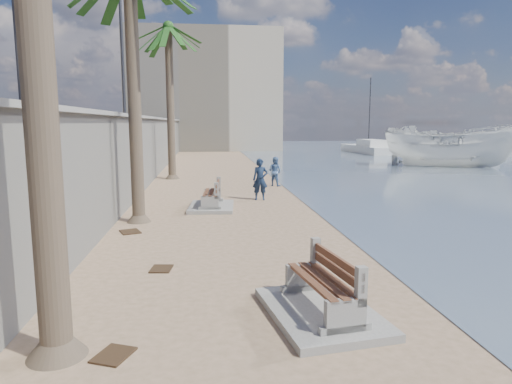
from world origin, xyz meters
TOP-DOWN VIEW (x-y plane):
  - ground_plane at (0.00, 0.00)m, footprint 140.00×140.00m
  - seawall at (-5.20, 20.00)m, footprint 0.45×70.00m
  - wall_cap at (-5.20, 20.00)m, footprint 0.80×70.00m
  - end_building at (-2.00, 52.00)m, footprint 18.00×12.00m
  - bench_near at (-0.09, 0.69)m, footprint 2.03×2.69m
  - bench_far at (-1.79, 10.86)m, footprint 1.84×2.55m
  - palm_back at (-3.95, 20.62)m, footprint 5.00×5.00m
  - pedestrian_sign at (-5.00, 1.50)m, footprint 0.78×0.07m
  - streetlight at (-5.10, 12.00)m, footprint 0.28×0.28m
  - person_a at (0.31, 12.59)m, footprint 0.76×0.54m
  - person_b at (1.60, 16.87)m, footprint 1.03×1.00m
  - boat_cruiser at (16.25, 25.89)m, footprint 4.91×4.86m
  - yacht_near at (27.66, 40.60)m, footprint 5.79×11.55m
  - yacht_far at (15.73, 42.02)m, footprint 3.21×9.32m
  - sailboat_west at (18.70, 49.77)m, footprint 5.44×5.54m
  - debris_b at (-3.35, -0.30)m, footprint 0.63×0.69m
  - debris_c at (-4.30, 7.24)m, footprint 0.75×0.82m
  - debris_d at (-3.03, 3.54)m, footprint 0.52×0.62m

SIDE VIEW (x-z plane):
  - ground_plane at x=0.00m, z-range 0.00..0.00m
  - debris_b at x=-3.35m, z-range 0.00..0.03m
  - debris_c at x=-4.30m, z-range 0.00..0.03m
  - debris_d at x=-3.03m, z-range 0.00..0.03m
  - sailboat_west at x=18.70m, z-range -4.16..4.81m
  - yacht_near at x=27.66m, z-range -0.40..1.10m
  - yacht_far at x=15.73m, z-range -0.40..1.10m
  - bench_far at x=-1.79m, z-range -0.06..0.95m
  - bench_near at x=-0.09m, z-range -0.06..0.96m
  - person_b at x=1.60m, z-range 0.00..1.68m
  - person_a at x=0.31m, z-range 0.00..2.02m
  - boat_cruiser at x=16.25m, z-range -0.40..3.84m
  - seawall at x=-5.20m, z-range 0.00..3.50m
  - wall_cap at x=-5.20m, z-range 3.49..3.61m
  - pedestrian_sign at x=-5.00m, z-range 3.95..6.35m
  - streetlight at x=-5.10m, z-range 4.08..9.21m
  - end_building at x=-2.00m, z-range 0.00..14.00m
  - palm_back at x=-3.95m, z-range 3.71..13.25m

